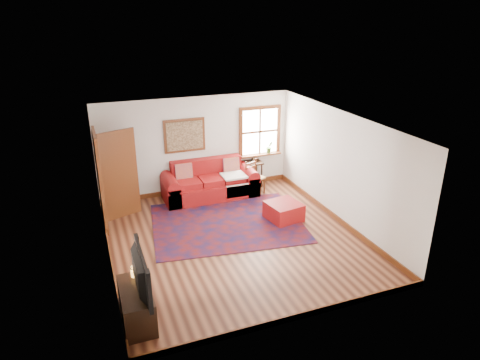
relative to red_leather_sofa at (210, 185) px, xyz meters
name	(u,v)px	position (x,y,z in m)	size (l,w,h in m)	color
ground	(234,238)	(-0.19, -2.29, -0.31)	(5.50, 5.50, 0.00)	#431E12
room_envelope	(233,164)	(-0.19, -2.28, 1.34)	(5.04, 5.54, 2.52)	silver
window	(261,137)	(1.59, 0.41, 1.01)	(1.18, 0.20, 1.38)	white
doorway	(112,176)	(-2.40, -0.51, 0.76)	(0.89, 1.08, 2.14)	black
framed_artwork	(185,136)	(-0.49, 0.42, 1.24)	(1.05, 0.07, 0.85)	#623015
persian_rug	(227,223)	(-0.09, -1.59, -0.30)	(3.29, 2.63, 0.02)	#5D100D
red_leather_sofa	(210,185)	(0.00, 0.00, 0.00)	(2.37, 0.98, 0.93)	maroon
red_ottoman	(284,211)	(1.18, -1.87, -0.11)	(0.71, 0.71, 0.40)	maroon
side_table	(251,166)	(1.23, 0.24, 0.26)	(0.58, 0.43, 0.69)	black
ladder_back_chair	(254,176)	(1.13, -0.21, 0.16)	(0.53, 0.52, 0.88)	tan
media_cabinet	(137,305)	(-2.45, -4.16, -0.03)	(0.46, 1.02, 0.56)	black
television	(135,273)	(-2.43, -4.23, 0.59)	(1.17, 0.15, 0.67)	black
candle_hurricane	(134,272)	(-2.40, -3.80, 0.34)	(0.12, 0.12, 0.18)	silver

